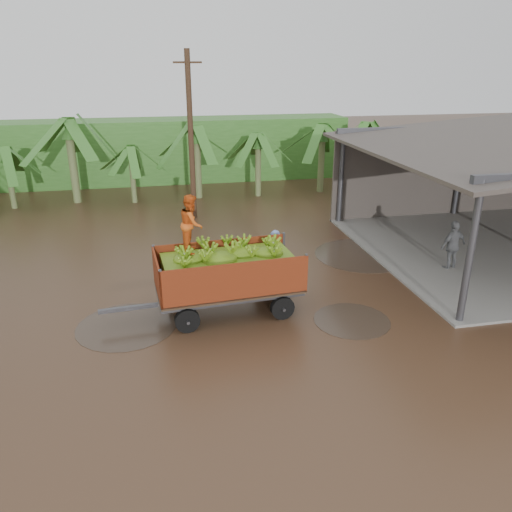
{
  "coord_description": "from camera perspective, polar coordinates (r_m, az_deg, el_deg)",
  "views": [
    {
      "loc": [
        -2.65,
        -14.46,
        6.69
      ],
      "look_at": [
        0.09,
        -1.25,
        1.44
      ],
      "focal_mm": 35.0,
      "sensor_mm": 36.0,
      "label": 1
    }
  ],
  "objects": [
    {
      "name": "ground",
      "position": [
        16.15,
        -1.21,
        -3.21
      ],
      "size": [
        100.0,
        100.0,
        0.0
      ],
      "primitive_type": "plane",
      "color": "black",
      "rests_on": "ground"
    },
    {
      "name": "hedge_north",
      "position": [
        30.85,
        -10.59,
        11.8
      ],
      "size": [
        22.0,
        3.0,
        3.6
      ],
      "primitive_type": "cube",
      "color": "#2D661E",
      "rests_on": "ground"
    },
    {
      "name": "banana_trailer",
      "position": [
        13.95,
        -3.32,
        -1.8
      ],
      "size": [
        5.63,
        2.24,
        3.45
      ],
      "rotation": [
        0.0,
        0.0,
        0.08
      ],
      "color": "#A43617",
      "rests_on": "ground"
    },
    {
      "name": "man_blue",
      "position": [
        15.88,
        2.14,
        -0.11
      ],
      "size": [
        0.74,
        0.57,
        1.82
      ],
      "primitive_type": "imported",
      "rotation": [
        0.0,
        0.0,
        2.93
      ],
      "color": "#6E8BC9",
      "rests_on": "ground"
    },
    {
      "name": "man_grey",
      "position": [
        18.2,
        21.59,
        1.11
      ],
      "size": [
        1.11,
        0.66,
        1.76
      ],
      "primitive_type": "imported",
      "rotation": [
        0.0,
        0.0,
        3.38
      ],
      "color": "slate",
      "rests_on": "ground"
    },
    {
      "name": "utility_pole",
      "position": [
        22.53,
        -7.46,
        13.4
      ],
      "size": [
        1.2,
        0.24,
        7.23
      ],
      "color": "#47301E",
      "rests_on": "ground"
    },
    {
      "name": "banana_plants",
      "position": [
        22.29,
        -16.17,
        7.85
      ],
      "size": [
        24.37,
        20.33,
        4.34
      ],
      "color": "#2D661E",
      "rests_on": "ground"
    }
  ]
}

